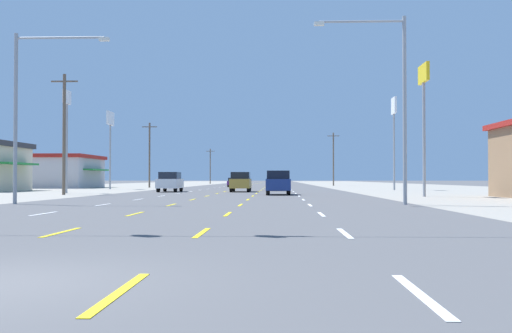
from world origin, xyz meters
TOP-DOWN VIEW (x-y plane):
  - ground_plane at (0.00, 66.00)m, footprint 572.00×572.00m
  - lot_apron_left at (-24.75, 66.00)m, footprint 28.00×440.00m
  - lot_apron_right at (24.75, 66.00)m, footprint 28.00×440.00m
  - lane_markings at (0.00, 104.50)m, footprint 10.64×227.60m
  - signal_span_wire at (0.22, 8.11)m, footprint 26.34×0.52m
  - suv_inner_right_nearest at (3.69, 40.79)m, footprint 1.98×4.90m
  - suv_far_left_near at (-7.14, 50.78)m, footprint 1.98×4.90m
  - suv_center_turn_mid at (-0.06, 51.18)m, footprint 1.98×4.90m
  - sedan_inner_right_midfar at (3.27, 57.00)m, footprint 1.80×4.50m
  - sedan_inner_left_far at (-3.32, 85.34)m, footprint 1.80×4.50m
  - hatchback_inner_right_farther at (3.49, 94.24)m, footprint 1.72×3.90m
  - storefront_left_row_2 at (-28.38, 75.03)m, footprint 12.98×12.42m
  - pole_sign_left_row_1 at (-15.48, 44.76)m, footprint 0.24×1.61m
  - pole_sign_left_row_2 at (-17.20, 64.53)m, footprint 0.24×2.70m
  - pole_sign_right_row_1 at (14.45, 36.07)m, footprint 0.24×2.54m
  - pole_sign_right_row_2 at (17.09, 60.41)m, footprint 0.24×2.13m
  - streetlight_left_row_0 at (-9.55, 22.78)m, footprint 5.05×0.26m
  - streetlight_right_row_0 at (9.64, 22.78)m, footprint 4.73×0.26m
  - utility_pole_left_row_0 at (-13.88, 39.83)m, footprint 2.20×0.26m
  - utility_pole_left_row_1 at (-15.16, 77.65)m, footprint 2.20×0.26m
  - utility_pole_right_row_2 at (14.13, 102.21)m, footprint 2.20×0.26m
  - utility_pole_left_row_3 at (-13.37, 139.86)m, footprint 2.20×0.26m

SIDE VIEW (x-z plane):
  - ground_plane at x=0.00m, z-range 0.00..0.00m
  - lot_apron_left at x=-24.75m, z-range 0.00..0.01m
  - lot_apron_right at x=24.75m, z-range 0.00..0.01m
  - lane_markings at x=0.00m, z-range 0.00..0.01m
  - sedan_inner_right_midfar at x=3.27m, z-range 0.03..1.49m
  - sedan_inner_left_far at x=-3.32m, z-range 0.03..1.49m
  - hatchback_inner_right_farther at x=3.49m, z-range 0.01..1.55m
  - suv_inner_right_nearest at x=3.69m, z-range 0.04..2.02m
  - suv_far_left_near at x=-7.14m, z-range 0.04..2.02m
  - suv_center_turn_mid at x=-0.06m, z-range 0.04..2.02m
  - storefront_left_row_2 at x=-28.38m, z-range 0.02..4.70m
  - utility_pole_left_row_3 at x=-13.37m, z-range 0.19..9.05m
  - utility_pole_left_row_1 at x=-15.16m, z-range 0.20..9.73m
  - utility_pole_right_row_2 at x=14.13m, z-range 0.20..10.12m
  - utility_pole_left_row_0 at x=-13.88m, z-range 0.20..10.12m
  - streetlight_left_row_0 at x=-9.55m, z-range 0.86..9.86m
  - signal_span_wire at x=0.22m, z-range 0.66..10.46m
  - streetlight_right_row_0 at x=9.64m, z-range 0.84..10.54m
  - pole_sign_left_row_1 at x=-15.48m, z-range 1.96..11.33m
  - pole_sign_right_row_1 at x=14.45m, z-range 2.60..12.39m
  - pole_sign_left_row_2 at x=-17.20m, z-range 2.73..12.42m
  - pole_sign_right_row_2 at x=17.09m, z-range 2.77..13.48m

